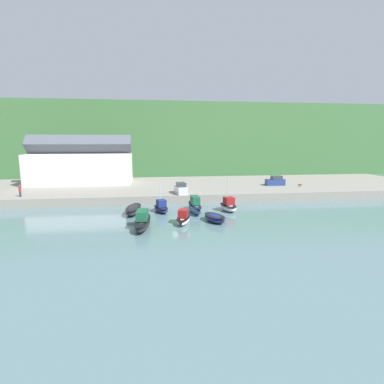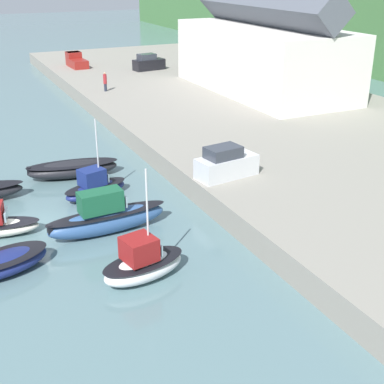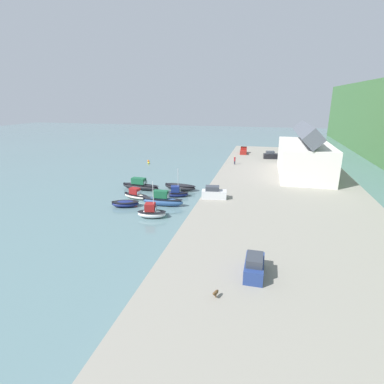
# 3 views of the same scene
# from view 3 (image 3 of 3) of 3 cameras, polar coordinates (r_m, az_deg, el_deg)

# --- Properties ---
(ground_plane) EXTENTS (320.00, 320.00, 0.00)m
(ground_plane) POSITION_cam_3_polar(r_m,az_deg,el_deg) (56.57, -8.28, -1.40)
(ground_plane) COLOR slate
(quay_promenade) EXTENTS (121.35, 29.08, 1.61)m
(quay_promenade) POSITION_cam_3_polar(r_m,az_deg,el_deg) (52.62, 17.65, -2.57)
(quay_promenade) COLOR gray
(quay_promenade) RESTS_ON ground_plane
(harbor_clubhouse) EXTENTS (23.30, 10.42, 11.34)m
(harbor_clubhouse) POSITION_cam_3_polar(r_m,az_deg,el_deg) (71.75, 20.59, 6.42)
(harbor_clubhouse) COLOR silver
(harbor_clubhouse) RESTS_ON quay_promenade
(moored_boat_0) EXTENTS (3.03, 7.02, 1.23)m
(moored_boat_0) POSITION_cam_3_polar(r_m,az_deg,el_deg) (61.65, -2.26, 0.99)
(moored_boat_0) COLOR black
(moored_boat_0) RESTS_ON ground_plane
(moored_boat_1) EXTENTS (3.04, 4.97, 5.49)m
(moored_boat_1) POSITION_cam_3_polar(r_m,az_deg,el_deg) (57.44, -3.03, -0.16)
(moored_boat_1) COLOR navy
(moored_boat_1) RESTS_ON ground_plane
(moored_boat_2) EXTENTS (2.02, 7.44, 2.76)m
(moored_boat_2) POSITION_cam_3_polar(r_m,az_deg,el_deg) (52.67, -5.64, -1.55)
(moored_boat_2) COLOR #33568E
(moored_boat_2) RESTS_ON ground_plane
(moored_boat_3) EXTENTS (2.94, 4.85, 5.90)m
(moored_boat_3) POSITION_cam_3_polar(r_m,az_deg,el_deg) (47.67, -7.71, -3.87)
(moored_boat_3) COLOR silver
(moored_boat_3) RESTS_ON ground_plane
(moored_boat_4) EXTENTS (2.64, 8.36, 2.45)m
(moored_boat_4) POSITION_cam_3_polar(r_m,az_deg,el_deg) (62.73, -9.82, 1.25)
(moored_boat_4) COLOR black
(moored_boat_4) RESTS_ON ground_plane
(moored_boat_5) EXTENTS (3.00, 5.55, 2.04)m
(moored_boat_5) POSITION_cam_3_polar(r_m,az_deg,el_deg) (57.24, -10.66, -0.54)
(moored_boat_5) COLOR white
(moored_boat_5) RESTS_ON ground_plane
(moored_boat_6) EXTENTS (3.53, 5.12, 1.07)m
(moored_boat_6) POSITION_cam_3_polar(r_m,az_deg,el_deg) (53.34, -12.57, -2.15)
(moored_boat_6) COLOR navy
(moored_boat_6) RESTS_ON ground_plane
(parked_car_0) EXTENTS (4.22, 1.85, 2.16)m
(parked_car_0) POSITION_cam_3_polar(r_m,az_deg,el_deg) (30.34, 11.78, -13.67)
(parked_car_0) COLOR navy
(parked_car_0) RESTS_ON quay_promenade
(parked_car_1) EXTENTS (2.36, 4.41, 2.16)m
(parked_car_1) POSITION_cam_3_polar(r_m,az_deg,el_deg) (51.41, 4.17, -0.21)
(parked_car_1) COLOR silver
(parked_car_1) RESTS_ON quay_promenade
(parked_car_2) EXTENTS (2.39, 4.42, 2.16)m
(parked_car_2) POSITION_cam_3_polar(r_m,az_deg,el_deg) (89.13, 14.78, 6.76)
(parked_car_2) COLOR black
(parked_car_2) RESTS_ON quay_promenade
(pickup_truck_0) EXTENTS (4.80, 2.15, 1.90)m
(pickup_truck_0) POSITION_cam_3_polar(r_m,az_deg,el_deg) (96.03, 9.79, 7.74)
(pickup_truck_0) COLOR maroon
(pickup_truck_0) RESTS_ON quay_promenade
(person_on_quay) EXTENTS (0.40, 0.40, 2.14)m
(person_on_quay) POSITION_cam_3_polar(r_m,az_deg,el_deg) (79.27, 8.13, 6.03)
(person_on_quay) COLOR #232838
(person_on_quay) RESTS_ON quay_promenade
(dog_on_quay) EXTENTS (0.88, 0.54, 0.68)m
(dog_on_quay) POSITION_cam_3_polar(r_m,az_deg,el_deg) (27.13, 4.52, -18.60)
(dog_on_quay) COLOR brown
(dog_on_quay) RESTS_ON quay_promenade
(mooring_buoy_0) EXTENTS (0.60, 0.60, 0.60)m
(mooring_buoy_0) POSITION_cam_3_polar(r_m,az_deg,el_deg) (87.84, -8.27, 5.52)
(mooring_buoy_0) COLOR yellow
(mooring_buoy_0) RESTS_ON ground_plane
(mooring_buoy_1) EXTENTS (0.58, 0.58, 0.58)m
(mooring_buoy_1) POSITION_cam_3_polar(r_m,az_deg,el_deg) (90.69, -8.32, 5.88)
(mooring_buoy_1) COLOR orange
(mooring_buoy_1) RESTS_ON ground_plane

